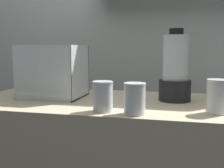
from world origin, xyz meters
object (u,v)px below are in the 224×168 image
object	(u,v)px
juice_cup_mango_middle	(135,101)
juice_cup_orange_right	(217,98)
carrot_display_bin	(54,81)
blender_pitcher	(175,71)
juice_cup_pomegranate_left	(103,98)

from	to	relation	value
juice_cup_mango_middle	juice_cup_orange_right	size ratio (longest dim) A/B	0.91
carrot_display_bin	juice_cup_mango_middle	distance (m)	0.54
juice_cup_mango_middle	juice_cup_orange_right	distance (m)	0.32
juice_cup_orange_right	carrot_display_bin	bearing A→B (deg)	165.93
juice_cup_mango_middle	juice_cup_orange_right	bearing A→B (deg)	16.18
carrot_display_bin	blender_pitcher	xyz separation A→B (m)	(0.61, 0.04, 0.06)
blender_pitcher	juice_cup_pomegranate_left	xyz separation A→B (m)	(-0.28, -0.30, -0.09)
juice_cup_mango_middle	carrot_display_bin	bearing A→B (deg)	148.71
juice_cup_mango_middle	juice_cup_orange_right	world-z (taller)	juice_cup_orange_right
juice_cup_pomegranate_left	juice_cup_orange_right	distance (m)	0.44
blender_pitcher	juice_cup_pomegranate_left	bearing A→B (deg)	-132.66
carrot_display_bin	blender_pitcher	size ratio (longest dim) A/B	0.87
juice_cup_pomegranate_left	juice_cup_mango_middle	distance (m)	0.13
carrot_display_bin	juice_cup_pomegranate_left	world-z (taller)	carrot_display_bin
blender_pitcher	juice_cup_pomegranate_left	distance (m)	0.42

